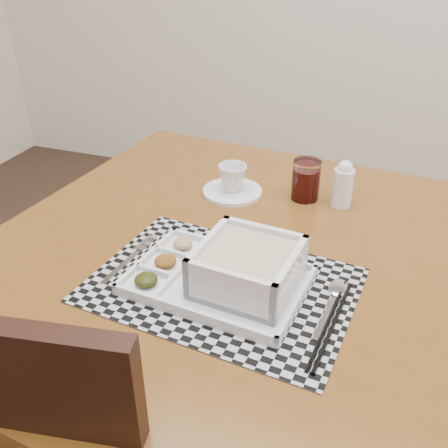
% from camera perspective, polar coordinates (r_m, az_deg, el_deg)
% --- Properties ---
extents(dining_table, '(1.18, 1.18, 0.81)m').
position_cam_1_polar(dining_table, '(1.09, 2.08, -6.72)').
color(dining_table, '#5E3511').
rests_on(dining_table, ground).
extents(placemat, '(0.51, 0.39, 0.00)m').
position_cam_1_polar(placemat, '(0.94, -0.22, -6.99)').
color(placemat, '#9A9AA1').
rests_on(placemat, dining_table).
extents(serving_tray, '(0.34, 0.25, 0.09)m').
position_cam_1_polar(serving_tray, '(0.92, 1.53, -5.54)').
color(serving_tray, silver).
rests_on(serving_tray, placemat).
extents(fork, '(0.04, 0.19, 0.00)m').
position_cam_1_polar(fork, '(1.03, -10.69, -3.75)').
color(fork, silver).
rests_on(fork, placemat).
extents(spoon, '(0.04, 0.18, 0.01)m').
position_cam_1_polar(spoon, '(0.94, 12.72, -7.58)').
color(spoon, silver).
rests_on(spoon, placemat).
extents(chopsticks, '(0.04, 0.24, 0.01)m').
position_cam_1_polar(chopsticks, '(0.88, 12.08, -11.04)').
color(chopsticks, black).
rests_on(chopsticks, placemat).
extents(saucer, '(0.15, 0.15, 0.01)m').
position_cam_1_polar(saucer, '(1.26, 0.96, 3.72)').
color(saucer, silver).
rests_on(saucer, dining_table).
extents(cup, '(0.08, 0.08, 0.07)m').
position_cam_1_polar(cup, '(1.25, 0.98, 5.30)').
color(cup, silver).
rests_on(cup, saucer).
extents(juice_glass, '(0.07, 0.07, 0.10)m').
position_cam_1_polar(juice_glass, '(1.24, 9.33, 4.82)').
color(juice_glass, white).
rests_on(juice_glass, dining_table).
extents(creamer_bottle, '(0.05, 0.05, 0.12)m').
position_cam_1_polar(creamer_bottle, '(1.22, 13.45, 4.43)').
color(creamer_bottle, silver).
rests_on(creamer_bottle, dining_table).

